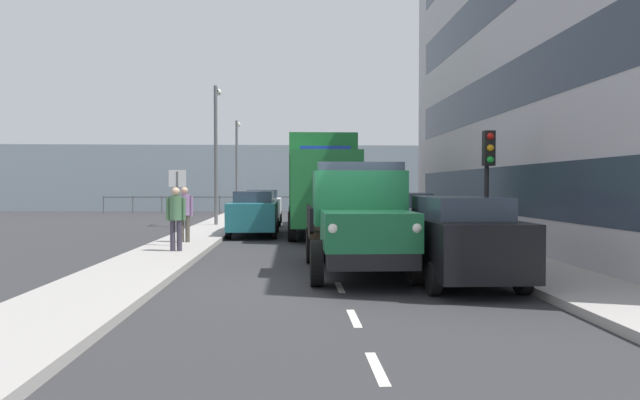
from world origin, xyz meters
TOP-DOWN VIEW (x-y plane):
  - ground_plane at (0.00, -9.77)m, footprint 80.00×80.00m
  - sidewalk_left at (-4.34, -9.77)m, footprint 2.02×38.90m
  - sidewalk_right at (4.34, -9.77)m, footprint 2.02×38.90m
  - road_centreline_markings at (0.00, -9.07)m, footprint 0.12×34.90m
  - building_terrace at (-9.79, -6.73)m, footprint 8.92×19.92m
  - sea_horizon at (0.00, -32.22)m, footprint 80.00×0.80m
  - seawall_railing at (-0.00, -28.62)m, footprint 28.08×0.08m
  - truck_vintage_green at (-0.53, -1.10)m, footprint 2.17×5.64m
  - lorry_cargo_green at (-0.23, -11.26)m, footprint 2.58×8.20m
  - car_black_kerbside_near at (-2.38, -0.09)m, footprint 1.78×4.35m
  - car_silver_kerbside_1 at (-2.38, -6.11)m, footprint 1.80×4.58m
  - car_teal_oppositeside_0 at (2.38, -10.83)m, footprint 1.83×4.44m
  - car_white_oppositeside_1 at (2.38, -16.96)m, footprint 1.86×4.11m
  - pedestrian_with_bag at (4.08, -4.51)m, footprint 0.53×0.34m
  - pedestrian_couple_b at (4.31, -6.96)m, footprint 0.53×0.34m
  - traffic_light_near at (-4.16, -3.35)m, footprint 0.28×0.41m
  - lamp_post_promenade at (4.39, -15.02)m, footprint 0.32×1.14m
  - lamp_post_far at (4.48, -25.54)m, footprint 0.32×1.14m
  - street_sign at (4.31, -5.87)m, footprint 0.50×0.07m

SIDE VIEW (x-z plane):
  - ground_plane at x=0.00m, z-range 0.00..0.00m
  - road_centreline_markings at x=0.00m, z-range 0.00..0.01m
  - sidewalk_left at x=-4.34m, z-range 0.00..0.15m
  - sidewalk_right at x=4.34m, z-range 0.00..0.15m
  - car_white_oppositeside_1 at x=2.38m, z-range 0.04..1.76m
  - car_black_kerbside_near at x=-2.38m, z-range 0.04..1.76m
  - car_teal_oppositeside_0 at x=2.38m, z-range 0.04..1.76m
  - car_silver_kerbside_1 at x=-2.38m, z-range 0.04..1.76m
  - seawall_railing at x=0.00m, z-range 0.32..1.52m
  - pedestrian_couple_b at x=4.31m, z-range 0.31..2.05m
  - pedestrian_with_bag at x=4.08m, z-range 0.31..2.05m
  - truck_vintage_green at x=-0.53m, z-range -0.04..2.39m
  - street_sign at x=4.31m, z-range 0.56..2.81m
  - lorry_cargo_green at x=-0.23m, z-range 0.14..4.01m
  - traffic_light_near at x=-4.16m, z-range 0.87..4.07m
  - sea_horizon at x=0.00m, z-range 0.00..5.00m
  - lamp_post_far at x=4.48m, z-range 0.76..6.71m
  - lamp_post_promenade at x=4.39m, z-range 0.76..7.10m
  - building_terrace at x=-9.79m, z-range 0.00..12.81m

